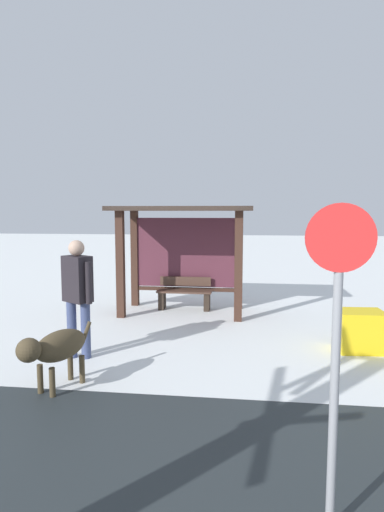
{
  "coord_description": "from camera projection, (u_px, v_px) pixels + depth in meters",
  "views": [
    {
      "loc": [
        1.31,
        -8.87,
        2.17
      ],
      "look_at": [
        0.24,
        -0.28,
        1.26
      ],
      "focal_mm": 29.71,
      "sensor_mm": 36.0,
      "label": 1
    }
  ],
  "objects": [
    {
      "name": "ground_plane",
      "position": [
        183.0,
        312.0,
        9.14
      ],
      "size": [
        60.0,
        60.0,
        0.0
      ],
      "primitive_type": "plane",
      "color": "silver"
    },
    {
      "name": "bus_shelter",
      "position": [
        184.0,
        235.0,
        9.14
      ],
      "size": [
        2.93,
        1.67,
        2.28
      ],
      "color": "#3D261C",
      "rests_on": "ground"
    },
    {
      "name": "bench_left_inside",
      "position": [
        185.0,
        295.0,
        9.4
      ],
      "size": [
        1.21,
        0.37,
        0.71
      ],
      "color": "#483127",
      "rests_on": "ground"
    },
    {
      "name": "person_walking",
      "position": [
        78.0,
        289.0,
        6.21
      ],
      "size": [
        0.57,
        0.44,
        1.76
      ],
      "color": "black",
      "rests_on": "ground"
    },
    {
      "name": "dog",
      "position": [
        56.0,
        348.0,
        5.11
      ],
      "size": [
        0.62,
        1.07,
        0.76
      ],
      "color": "#483C28",
      "rests_on": "ground"
    },
    {
      "name": "street_sign",
      "position": [
        337.0,
        332.0,
        2.74
      ],
      "size": [
        0.44,
        0.06,
        2.23
      ],
      "color": "gray",
      "rests_on": "ground"
    },
    {
      "name": "road_strip",
      "position": [
        69.0,
        495.0,
        3.25
      ],
      "size": [
        36.0,
        3.68,
        0.01
      ],
      "primitive_type": "cube",
      "color": "#272E31",
      "rests_on": "ground"
    },
    {
      "name": "grit_bin",
      "position": [
        360.0,
        331.0,
        6.61
      ],
      "size": [
        0.73,
        0.6,
        0.63
      ],
      "primitive_type": "cube",
      "rotation": [
        0.0,
        0.0,
        0.06
      ],
      "color": "yellow",
      "rests_on": "ground"
    }
  ]
}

